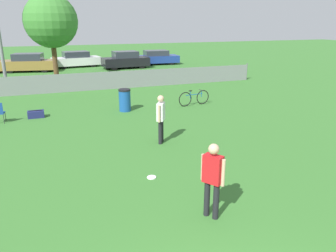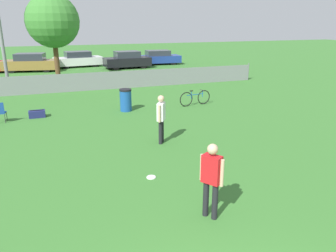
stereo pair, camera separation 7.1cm
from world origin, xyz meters
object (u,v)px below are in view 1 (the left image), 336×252
Objects in this scene: parked_car_white at (76,59)px; parked_car_dark at (125,60)px; parked_car_blue at (156,58)px; tree_near_pole at (51,21)px; player_receiver_white at (161,116)px; frisbee_disc at (152,177)px; trash_bin at (125,100)px; gear_bag_sideline at (36,114)px; bicycle_sideline at (194,98)px; player_thrower_red at (213,176)px; parked_car_tan at (29,63)px.

parked_car_white is 1.07× the size of parked_car_dark.
parked_car_white is 1.02× the size of parked_car_blue.
parked_car_white is (2.08, 8.80, -3.38)m from tree_near_pole.
parked_car_white is at bearing 34.56° from player_receiver_white.
trash_bin is at bearing 82.63° from frisbee_disc.
parked_car_blue is (10.87, 16.01, 0.51)m from gear_bag_sideline.
tree_near_pole reaches higher than gear_bag_sideline.
bicycle_sideline is 2.58× the size of gear_bag_sideline.
parked_car_blue is (3.35, 16.37, 0.29)m from bicycle_sideline.
gear_bag_sideline is 0.15× the size of parked_car_white.
tree_near_pole is 3.40× the size of player_thrower_red.
parked_car_tan reaches higher than bicycle_sideline.
player_receiver_white is 2.49× the size of gear_bag_sideline.
gear_bag_sideline is (-3.97, 0.25, -0.37)m from trash_bin.
player_thrower_red is 25.14m from parked_car_tan.
parked_car_tan is 8.19m from parked_car_dark.
player_thrower_red reaches higher than frisbee_disc.
bicycle_sideline is (6.29, -8.35, -3.70)m from tree_near_pole.
parked_car_dark reaches higher than trash_bin.
parked_car_tan is 1.11× the size of parked_car_dark.
parked_car_tan is at bearing 99.55° from frisbee_disc.
bicycle_sideline is at bearing -2.76° from gear_bag_sideline.
parked_car_white is (4.04, 1.64, -0.04)m from parked_car_tan.
trash_bin is (0.26, 9.35, -0.46)m from player_thrower_red.
player_thrower_red is at bearing -102.87° from parked_car_blue.
frisbee_disc is (-1.13, -2.47, -0.98)m from player_receiver_white.
frisbee_disc is 0.06× the size of parked_car_white.
frisbee_disc is at bearing -67.54° from gear_bag_sideline.
parked_car_blue is (6.69, 20.91, -0.32)m from player_receiver_white.
frisbee_disc is at bearing -69.40° from parked_car_tan.
parked_car_tan is 1.06× the size of parked_car_blue.
trash_bin is 0.23× the size of parked_car_white.
frisbee_disc is 0.24× the size of trash_bin.
parked_car_tan is at bearing -165.60° from parked_car_white.
parked_car_white is at bearing 147.21° from player_thrower_red.
parked_car_white is (-0.67, 17.04, 0.16)m from trash_bin.
gear_bag_sideline is 15.17m from parked_car_tan.
gear_bag_sideline is at bearing -108.84° from parked_car_white.
frisbee_disc is 0.06× the size of parked_car_blue.
parked_car_blue is (3.46, 1.65, -0.06)m from parked_car_dark.
tree_near_pole reaches higher than player_receiver_white.
player_thrower_red is at bearing -101.92° from parked_car_dark.
player_receiver_white is 20.64m from parked_car_tan.
bicycle_sideline is at bearing -50.92° from parked_car_tan.
frisbee_disc is at bearing -104.49° from parked_car_dark.
player_receiver_white is 4.72m from player_thrower_red.
tree_near_pole is at bearing 45.15° from player_receiver_white.
trash_bin is 0.24× the size of parked_car_blue.
bicycle_sideline is at bearing -1.83° from trash_bin.
tree_near_pole is 18.02m from player_thrower_red.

